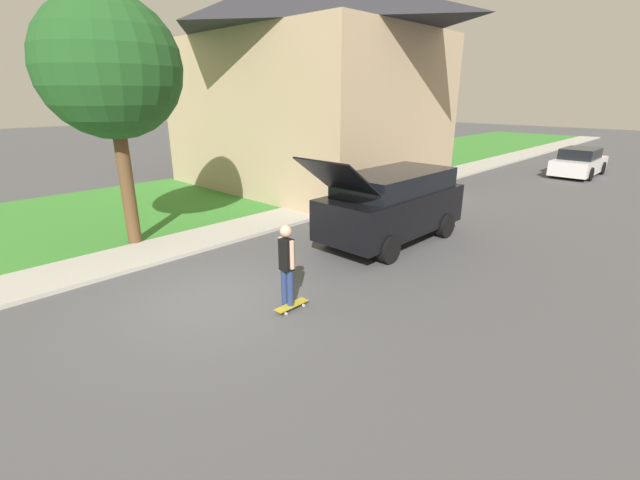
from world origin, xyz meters
name	(u,v)px	position (x,y,z in m)	size (l,w,h in m)	color
ground_plane	(214,300)	(0.00, 0.00, 0.00)	(120.00, 120.00, 0.00)	#49494C
lawn	(230,194)	(-8.00, 6.00, 0.04)	(10.00, 80.00, 0.08)	#387F2D
sidewalk	(302,212)	(-3.60, 6.00, 0.05)	(1.80, 80.00, 0.10)	#ADA89E
house	(303,80)	(-7.16, 9.61, 4.67)	(11.69, 8.26, 8.86)	tan
lawn_tree_near	(110,69)	(-4.62, 0.39, 4.68)	(3.54, 3.54, 6.40)	brown
suv_parked	(393,204)	(0.45, 5.71, 1.12)	(2.15, 5.36, 2.67)	black
car_down_street	(579,163)	(1.38, 21.45, 0.68)	(1.92, 4.24, 1.43)	silver
skateboarder	(287,263)	(1.36, 0.83, 0.97)	(0.41, 0.23, 1.73)	navy
skateboard	(292,306)	(1.46, 0.85, 0.08)	(0.22, 0.76, 0.10)	#A89323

